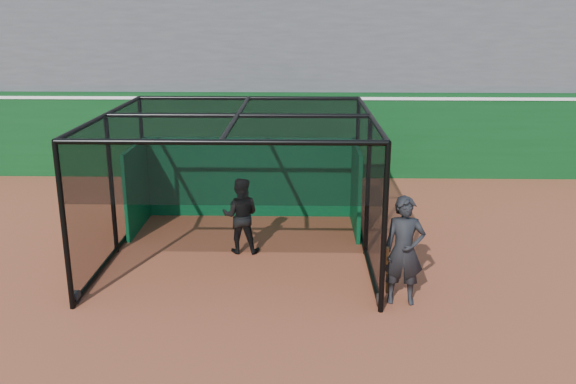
{
  "coord_description": "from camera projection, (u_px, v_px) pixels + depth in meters",
  "views": [
    {
      "loc": [
        0.83,
        -9.14,
        4.67
      ],
      "look_at": [
        0.58,
        2.0,
        1.4
      ],
      "focal_mm": 38.0,
      "sensor_mm": 36.0,
      "label": 1
    }
  ],
  "objects": [
    {
      "name": "ground",
      "position": [
        251.0,
        306.0,
        10.1
      ],
      "size": [
        120.0,
        120.0,
        0.0
      ],
      "primitive_type": "plane",
      "color": "#98472C",
      "rests_on": "ground"
    },
    {
      "name": "outfield_wall",
      "position": [
        273.0,
        133.0,
        17.9
      ],
      "size": [
        50.0,
        0.5,
        2.5
      ],
      "color": "#0A3A15",
      "rests_on": "ground"
    },
    {
      "name": "grandstand",
      "position": [
        278.0,
        20.0,
        20.62
      ],
      "size": [
        50.0,
        7.85,
        8.95
      ],
      "color": "#4C4C4F",
      "rests_on": "ground"
    },
    {
      "name": "batting_cage",
      "position": [
        239.0,
        186.0,
        12.01
      ],
      "size": [
        5.16,
        5.09,
        2.8
      ],
      "color": "black",
      "rests_on": "ground"
    },
    {
      "name": "batter",
      "position": [
        241.0,
        215.0,
        12.23
      ],
      "size": [
        0.77,
        0.61,
        1.55
      ],
      "primitive_type": "imported",
      "rotation": [
        0.0,
        0.0,
        3.1
      ],
      "color": "black",
      "rests_on": "ground"
    },
    {
      "name": "on_deck_player",
      "position": [
        404.0,
        251.0,
        10.01
      ],
      "size": [
        0.69,
        0.47,
        1.85
      ],
      "color": "black",
      "rests_on": "ground"
    }
  ]
}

